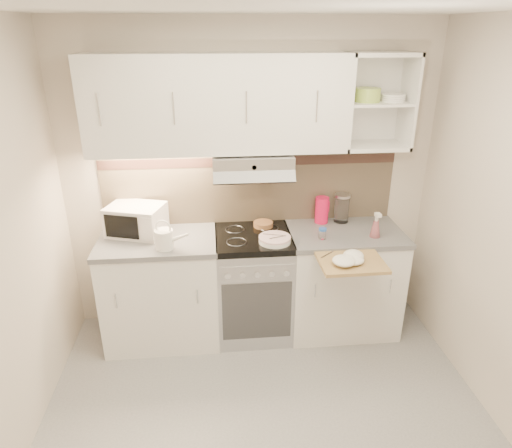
{
  "coord_description": "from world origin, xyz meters",
  "views": [
    {
      "loc": [
        -0.3,
        -2.17,
        2.4
      ],
      "look_at": [
        0.01,
        0.95,
        1.06
      ],
      "focal_mm": 32.0,
      "sensor_mm": 36.0,
      "label": 1
    }
  ],
  "objects_px": {
    "cutting_board": "(350,261)",
    "watering_can": "(165,238)",
    "plate_stack": "(275,239)",
    "pink_pitcher": "(322,210)",
    "spray_bottle": "(376,227)",
    "electric_range": "(253,284)",
    "glass_jar": "(342,208)",
    "microwave": "(136,220)"
  },
  "relations": [
    {
      "from": "pink_pitcher",
      "to": "spray_bottle",
      "type": "height_order",
      "value": "pink_pitcher"
    },
    {
      "from": "glass_jar",
      "to": "cutting_board",
      "type": "distance_m",
      "value": 0.68
    },
    {
      "from": "electric_range",
      "to": "glass_jar",
      "type": "xyz_separation_m",
      "value": [
        0.76,
        0.2,
        0.57
      ]
    },
    {
      "from": "plate_stack",
      "to": "spray_bottle",
      "type": "bearing_deg",
      "value": 1.76
    },
    {
      "from": "pink_pitcher",
      "to": "spray_bottle",
      "type": "xyz_separation_m",
      "value": [
        0.35,
        -0.32,
        -0.03
      ]
    },
    {
      "from": "glass_jar",
      "to": "electric_range",
      "type": "bearing_deg",
      "value": -165.31
    },
    {
      "from": "electric_range",
      "to": "watering_can",
      "type": "relative_size",
      "value": 3.41
    },
    {
      "from": "microwave",
      "to": "glass_jar",
      "type": "xyz_separation_m",
      "value": [
        1.68,
        0.08,
        0.0
      ]
    },
    {
      "from": "watering_can",
      "to": "plate_stack",
      "type": "xyz_separation_m",
      "value": [
        0.82,
        0.03,
        -0.06
      ]
    },
    {
      "from": "pink_pitcher",
      "to": "cutting_board",
      "type": "height_order",
      "value": "pink_pitcher"
    },
    {
      "from": "electric_range",
      "to": "pink_pitcher",
      "type": "height_order",
      "value": "pink_pitcher"
    },
    {
      "from": "electric_range",
      "to": "cutting_board",
      "type": "distance_m",
      "value": 0.9
    },
    {
      "from": "microwave",
      "to": "pink_pitcher",
      "type": "relative_size",
      "value": 2.23
    },
    {
      "from": "watering_can",
      "to": "cutting_board",
      "type": "relative_size",
      "value": 0.58
    },
    {
      "from": "electric_range",
      "to": "glass_jar",
      "type": "relative_size",
      "value": 3.7
    },
    {
      "from": "watering_can",
      "to": "spray_bottle",
      "type": "relative_size",
      "value": 1.22
    },
    {
      "from": "pink_pitcher",
      "to": "spray_bottle",
      "type": "bearing_deg",
      "value": -57.6
    },
    {
      "from": "microwave",
      "to": "electric_range",
      "type": "bearing_deg",
      "value": 10.68
    },
    {
      "from": "plate_stack",
      "to": "spray_bottle",
      "type": "relative_size",
      "value": 1.14
    },
    {
      "from": "watering_can",
      "to": "pink_pitcher",
      "type": "distance_m",
      "value": 1.32
    },
    {
      "from": "electric_range",
      "to": "spray_bottle",
      "type": "xyz_separation_m",
      "value": [
        0.95,
        -0.12,
        0.53
      ]
    },
    {
      "from": "microwave",
      "to": "plate_stack",
      "type": "relative_size",
      "value": 2.01
    },
    {
      "from": "microwave",
      "to": "watering_can",
      "type": "height_order",
      "value": "microwave"
    },
    {
      "from": "microwave",
      "to": "glass_jar",
      "type": "relative_size",
      "value": 2.03
    },
    {
      "from": "electric_range",
      "to": "spray_bottle",
      "type": "height_order",
      "value": "spray_bottle"
    },
    {
      "from": "microwave",
      "to": "cutting_board",
      "type": "distance_m",
      "value": 1.68
    },
    {
      "from": "pink_pitcher",
      "to": "glass_jar",
      "type": "relative_size",
      "value": 0.91
    },
    {
      "from": "glass_jar",
      "to": "cutting_board",
      "type": "relative_size",
      "value": 0.53
    },
    {
      "from": "glass_jar",
      "to": "spray_bottle",
      "type": "height_order",
      "value": "glass_jar"
    },
    {
      "from": "plate_stack",
      "to": "cutting_board",
      "type": "relative_size",
      "value": 0.54
    },
    {
      "from": "watering_can",
      "to": "plate_stack",
      "type": "relative_size",
      "value": 1.07
    },
    {
      "from": "watering_can",
      "to": "plate_stack",
      "type": "distance_m",
      "value": 0.82
    },
    {
      "from": "microwave",
      "to": "plate_stack",
      "type": "bearing_deg",
      "value": 3.96
    },
    {
      "from": "plate_stack",
      "to": "watering_can",
      "type": "bearing_deg",
      "value": -177.95
    },
    {
      "from": "electric_range",
      "to": "plate_stack",
      "type": "bearing_deg",
      "value": -44.51
    },
    {
      "from": "plate_stack",
      "to": "glass_jar",
      "type": "distance_m",
      "value": 0.71
    },
    {
      "from": "electric_range",
      "to": "spray_bottle",
      "type": "bearing_deg",
      "value": -7.47
    },
    {
      "from": "plate_stack",
      "to": "microwave",
      "type": "bearing_deg",
      "value": 166.03
    },
    {
      "from": "cutting_board",
      "to": "watering_can",
      "type": "bearing_deg",
      "value": 167.85
    },
    {
      "from": "pink_pitcher",
      "to": "cutting_board",
      "type": "relative_size",
      "value": 0.48
    },
    {
      "from": "glass_jar",
      "to": "cutting_board",
      "type": "xyz_separation_m",
      "value": [
        -0.11,
        -0.65,
        -0.15
      ]
    },
    {
      "from": "electric_range",
      "to": "cutting_board",
      "type": "height_order",
      "value": "electric_range"
    }
  ]
}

